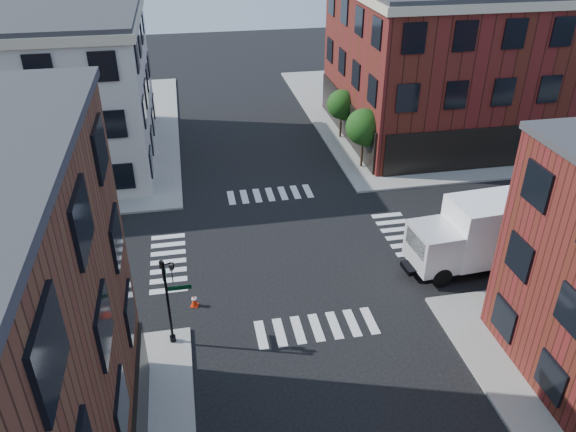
% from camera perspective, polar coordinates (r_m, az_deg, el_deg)
% --- Properties ---
extents(ground, '(120.00, 120.00, 0.00)m').
position_cam_1_polar(ground, '(33.09, 0.11, -3.38)').
color(ground, black).
rests_on(ground, ground).
extents(sidewalk_ne, '(30.00, 30.00, 0.15)m').
position_cam_1_polar(sidewalk_ne, '(57.72, 17.17, 10.42)').
color(sidewalk_ne, gray).
rests_on(sidewalk_ne, ground).
extents(building_ne, '(25.00, 16.00, 12.00)m').
position_cam_1_polar(building_ne, '(51.67, 20.13, 14.63)').
color(building_ne, '#4E1D13').
rests_on(building_ne, ground).
extents(tree_near, '(2.69, 2.69, 4.49)m').
position_cam_1_polar(tree_near, '(42.02, 7.78, 8.77)').
color(tree_near, black).
rests_on(tree_near, ground).
extents(tree_far, '(2.43, 2.43, 4.07)m').
position_cam_1_polar(tree_far, '(47.49, 5.54, 11.07)').
color(tree_far, black).
rests_on(tree_far, ground).
extents(signal_pole, '(1.29, 1.24, 4.60)m').
position_cam_1_polar(signal_pole, '(25.62, -12.02, -7.63)').
color(signal_pole, black).
rests_on(signal_pole, ground).
extents(box_truck, '(9.18, 3.35, 4.08)m').
position_cam_1_polar(box_truck, '(32.67, 20.02, -1.50)').
color(box_truck, white).
rests_on(box_truck, ground).
extents(traffic_cone, '(0.46, 0.46, 0.69)m').
position_cam_1_polar(traffic_cone, '(29.06, -9.50, -8.47)').
color(traffic_cone, red).
rests_on(traffic_cone, ground).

